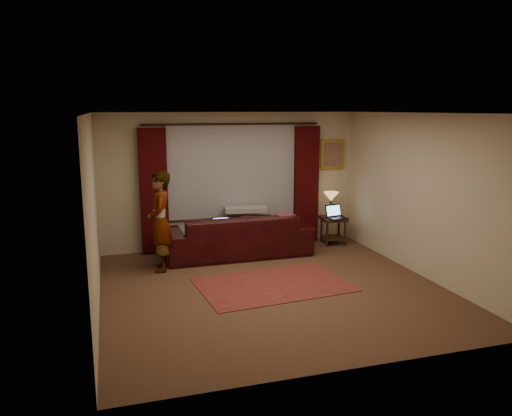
{
  "coord_description": "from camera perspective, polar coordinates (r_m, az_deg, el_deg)",
  "views": [
    {
      "loc": [
        -2.29,
        -6.77,
        2.66
      ],
      "look_at": [
        0.1,
        1.2,
        1.0
      ],
      "focal_mm": 35.0,
      "sensor_mm": 36.0,
      "label": 1
    }
  ],
  "objects": [
    {
      "name": "person",
      "position": [
        8.37,
        -10.91,
        -1.54
      ],
      "size": [
        0.53,
        0.53,
        1.66
      ],
      "primitive_type": "imported",
      "rotation": [
        0.0,
        0.0,
        -1.66
      ],
      "color": "#9B9A95",
      "rests_on": "floor"
    },
    {
      "name": "clothing_pile",
      "position": [
        9.23,
        3.09,
        -1.28
      ],
      "size": [
        0.67,
        0.57,
        0.24
      ],
      "primitive_type": "ellipsoid",
      "rotation": [
        0.0,
        0.0,
        -0.26
      ],
      "color": "brown",
      "rests_on": "sofa"
    },
    {
      "name": "wall_right",
      "position": [
        8.41,
        18.33,
        1.39
      ],
      "size": [
        0.02,
        5.0,
        2.6
      ],
      "primitive_type": "cube",
      "color": "beige",
      "rests_on": "ground"
    },
    {
      "name": "wall_left",
      "position": [
        6.91,
        -18.09,
        -0.64
      ],
      "size": [
        0.02,
        5.0,
        2.6
      ],
      "primitive_type": "cube",
      "color": "beige",
      "rests_on": "ground"
    },
    {
      "name": "end_table",
      "position": [
        10.08,
        8.8,
        -2.55
      ],
      "size": [
        0.53,
        0.53,
        0.55
      ],
      "primitive_type": "cube",
      "rotation": [
        0.0,
        0.0,
        -0.12
      ],
      "color": "black",
      "rests_on": "floor"
    },
    {
      "name": "tiffany_lamp",
      "position": [
        10.07,
        8.55,
        0.45
      ],
      "size": [
        0.36,
        0.36,
        0.48
      ],
      "primitive_type": null,
      "rotation": [
        0.0,
        0.0,
        0.2
      ],
      "color": "olive",
      "rests_on": "end_table"
    },
    {
      "name": "throw_blanket",
      "position": [
        9.41,
        -1.23,
        1.51
      ],
      "size": [
        0.82,
        0.41,
        0.09
      ],
      "primitive_type": "cube",
      "rotation": [
        0.0,
        0.0,
        -0.12
      ],
      "color": "#9B9A95",
      "rests_on": "sofa"
    },
    {
      "name": "ceiling",
      "position": [
        7.15,
        2.03,
        10.79
      ],
      "size": [
        5.0,
        5.0,
        0.02
      ],
      "primitive_type": "cube",
      "color": "silver",
      "rests_on": "ground"
    },
    {
      "name": "drape_right",
      "position": [
        10.03,
        5.73,
        2.73
      ],
      "size": [
        0.5,
        0.14,
        2.3
      ],
      "primitive_type": "cube",
      "color": "#330507",
      "rests_on": "floor"
    },
    {
      "name": "area_rug",
      "position": [
        7.76,
        1.95,
        -8.75
      ],
      "size": [
        2.37,
        1.7,
        0.01
      ],
      "primitive_type": "cube",
      "rotation": [
        0.0,
        0.0,
        0.09
      ],
      "color": "maroon",
      "rests_on": "floor"
    },
    {
      "name": "floor",
      "position": [
        7.63,
        1.89,
        -9.17
      ],
      "size": [
        5.0,
        5.0,
        0.01
      ],
      "primitive_type": "cube",
      "color": "brown",
      "rests_on": "ground"
    },
    {
      "name": "sheer_curtain",
      "position": [
        9.56,
        -2.71,
        4.3
      ],
      "size": [
        2.5,
        0.05,
        1.8
      ],
      "primitive_type": "cube",
      "color": "#97979E",
      "rests_on": "wall_back"
    },
    {
      "name": "wall_front",
      "position": [
        5.04,
        11.1,
        -4.61
      ],
      "size": [
        5.0,
        0.02,
        2.6
      ],
      "primitive_type": "cube",
      "color": "beige",
      "rests_on": "ground"
    },
    {
      "name": "wall_back",
      "position": [
        9.65,
        -2.79,
        3.16
      ],
      "size": [
        5.0,
        0.02,
        2.6
      ],
      "primitive_type": "cube",
      "color": "beige",
      "rests_on": "ground"
    },
    {
      "name": "curtain_rod",
      "position": [
        9.45,
        -2.69,
        9.57
      ],
      "size": [
        0.04,
        0.04,
        3.4
      ],
      "primitive_type": "cylinder",
      "color": "black",
      "rests_on": "wall_back"
    },
    {
      "name": "laptop_table",
      "position": [
        9.87,
        9.28,
        -0.45
      ],
      "size": [
        0.43,
        0.46,
        0.26
      ],
      "primitive_type": null,
      "rotation": [
        0.0,
        0.0,
        0.22
      ],
      "color": "black",
      "rests_on": "end_table"
    },
    {
      "name": "sofa",
      "position": [
        9.15,
        -2.14,
        -2.17
      ],
      "size": [
        2.66,
        1.16,
        1.07
      ],
      "primitive_type": "imported",
      "rotation": [
        0.0,
        0.0,
        3.15
      ],
      "color": "black",
      "rests_on": "floor"
    },
    {
      "name": "drape_left",
      "position": [
        9.32,
        -11.61,
        1.91
      ],
      "size": [
        0.5,
        0.14,
        2.3
      ],
      "primitive_type": "cube",
      "color": "#330507",
      "rests_on": "floor"
    },
    {
      "name": "laptop_sofa",
      "position": [
        8.83,
        -3.94,
        -1.93
      ],
      "size": [
        0.33,
        0.36,
        0.22
      ],
      "primitive_type": null,
      "rotation": [
        0.0,
        0.0,
        -0.08
      ],
      "color": "black",
      "rests_on": "sofa"
    },
    {
      "name": "picture_frame",
      "position": [
        10.27,
        8.73,
        6.07
      ],
      "size": [
        0.5,
        0.04,
        0.6
      ],
      "primitive_type": "cube",
      "color": "gold",
      "rests_on": "wall_back"
    }
  ]
}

